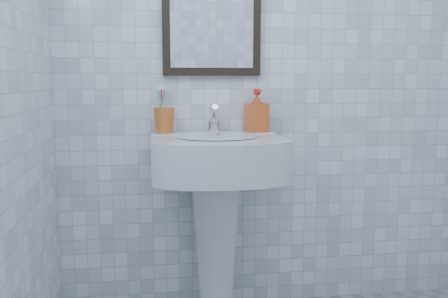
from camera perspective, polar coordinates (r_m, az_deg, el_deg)
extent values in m
cube|color=white|center=(2.65, 5.20, 8.55)|extent=(2.20, 0.02, 2.50)
cone|color=silver|center=(2.56, -0.92, -11.01)|extent=(0.25, 0.25, 0.78)
cube|color=silver|center=(2.39, -0.79, -0.89)|extent=(0.62, 0.45, 0.19)
cube|color=silver|center=(2.55, -1.26, 1.56)|extent=(0.62, 0.11, 0.03)
cylinder|color=white|center=(2.34, -0.69, 1.52)|extent=(0.39, 0.39, 0.01)
cylinder|color=silver|center=(2.52, -1.19, 2.54)|extent=(0.06, 0.06, 0.06)
cylinder|color=silver|center=(2.49, -1.15, 4.14)|extent=(0.03, 0.11, 0.09)
cylinder|color=silver|center=(2.54, -1.25, 3.66)|extent=(0.04, 0.06, 0.11)
imported|color=red|center=(2.57, 3.77, 4.37)|extent=(0.12, 0.13, 0.21)
cube|color=black|center=(2.60, -1.43, 15.22)|extent=(0.50, 0.04, 0.62)
cube|color=white|center=(2.58, -1.38, 15.27)|extent=(0.42, 0.00, 0.54)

